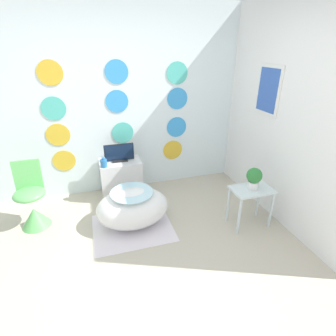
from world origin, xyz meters
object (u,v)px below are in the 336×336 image
object	(u,v)px
chair	(33,206)
tv	(119,154)
bathtub	(133,208)
vase	(104,163)
potted_plant_left	(254,178)

from	to	relation	value
chair	tv	size ratio (longest dim) A/B	2.00
bathtub	tv	distance (m)	0.88
tv	vase	xyz separation A→B (m)	(-0.23, -0.14, -0.05)
bathtub	tv	bearing A→B (deg)	92.53
vase	potted_plant_left	distance (m)	1.95
chair	potted_plant_left	world-z (taller)	chair
vase	potted_plant_left	xyz separation A→B (m)	(1.65, -1.04, 0.05)
bathtub	potted_plant_left	bearing A→B (deg)	-16.49
tv	potted_plant_left	xyz separation A→B (m)	(1.41, -1.18, -0.01)
bathtub	chair	distance (m)	1.22
potted_plant_left	bathtub	bearing A→B (deg)	163.51
chair	vase	bearing A→B (deg)	18.20
vase	bathtub	bearing A→B (deg)	-67.17
tv	chair	bearing A→B (deg)	-158.86
chair	vase	size ratio (longest dim) A/B	6.12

